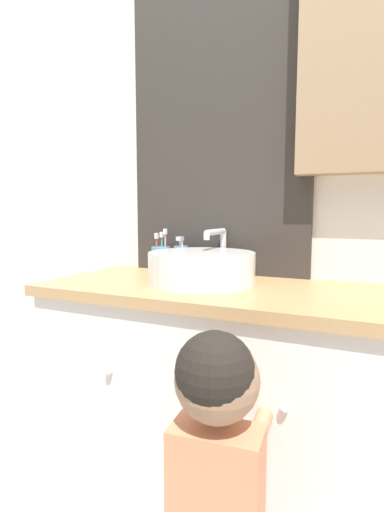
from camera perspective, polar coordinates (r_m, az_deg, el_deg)
name	(u,v)px	position (r m, az deg, el deg)	size (l,w,h in m)	color
wall_back	(258,166)	(1.57, 9.37, 12.52)	(3.20, 0.18, 2.50)	silver
vanity_counter	(220,412)	(1.46, 4.03, -21.31)	(1.19, 0.54, 0.88)	silver
sink_basin	(202,267)	(1.36, 1.49, -1.56)	(0.36, 0.41, 0.18)	white
toothbrush_holder	(161,258)	(1.62, -4.43, -0.34)	(0.08, 0.08, 0.17)	#4C93C6
soap_dispenser	(181,259)	(1.58, -1.57, -0.38)	(0.06, 0.06, 0.15)	#6B93B2
child_figure	(217,474)	(0.99, 3.59, -28.65)	(0.21, 0.44, 0.88)	slate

